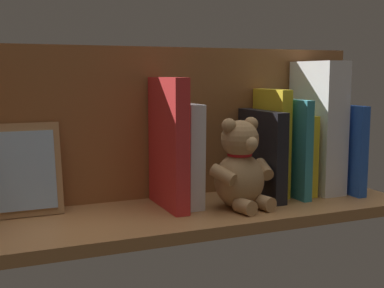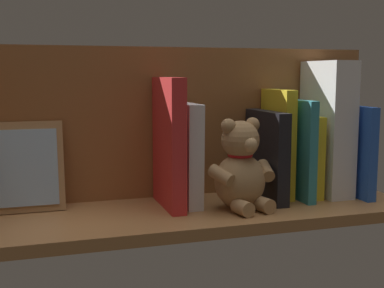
% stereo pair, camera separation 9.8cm
% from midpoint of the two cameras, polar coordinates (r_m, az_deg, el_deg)
% --- Properties ---
extents(ground_plane, '(0.87, 0.27, 0.02)m').
position_cam_midpoint_polar(ground_plane, '(1.01, -2.81, -7.71)').
color(ground_plane, '#9E6B3D').
extents(shelf_back_panel, '(0.87, 0.02, 0.31)m').
position_cam_midpoint_polar(shelf_back_panel, '(1.08, -4.96, 2.37)').
color(shelf_back_panel, '#955C31').
rests_on(shelf_back_panel, ground_plane).
extents(book_0, '(0.02, 0.17, 0.19)m').
position_cam_midpoint_polar(book_0, '(1.17, 13.61, -0.40)').
color(book_0, blue).
rests_on(book_0, ground_plane).
extents(dictionary_thick_white, '(0.06, 0.14, 0.29)m').
position_cam_midpoint_polar(dictionary_thick_white, '(1.15, 11.39, 1.86)').
color(dictionary_thick_white, white).
rests_on(dictionary_thick_white, ground_plane).
extents(book_1, '(0.02, 0.13, 0.17)m').
position_cam_midpoint_polar(book_1, '(1.13, 9.06, -1.05)').
color(book_1, yellow).
rests_on(book_1, ground_plane).
extents(book_2, '(0.02, 0.16, 0.21)m').
position_cam_midpoint_polar(book_2, '(1.11, 8.10, -0.37)').
color(book_2, teal).
rests_on(book_2, ground_plane).
extents(book_3, '(0.02, 0.12, 0.23)m').
position_cam_midpoint_polar(book_3, '(1.10, 6.27, 0.19)').
color(book_3, yellow).
rests_on(book_3, ground_plane).
extents(book_4, '(0.03, 0.16, 0.18)m').
position_cam_midpoint_polar(book_4, '(1.07, 5.16, -1.17)').
color(book_4, black).
rests_on(book_4, ground_plane).
extents(teddy_bear, '(0.14, 0.13, 0.18)m').
position_cam_midpoint_polar(teddy_bear, '(0.99, 2.58, -2.74)').
color(teddy_bear, tan).
rests_on(teddy_bear, ground_plane).
extents(book_5, '(0.03, 0.13, 0.20)m').
position_cam_midpoint_polar(book_5, '(1.02, -3.60, -1.15)').
color(book_5, silver).
rests_on(book_5, ground_plane).
extents(book_6, '(0.03, 0.15, 0.25)m').
position_cam_midpoint_polar(book_6, '(0.99, -5.50, 0.08)').
color(book_6, red).
rests_on(book_6, ground_plane).
extents(picture_frame_leaning, '(0.14, 0.05, 0.17)m').
position_cam_midpoint_polar(picture_frame_leaning, '(1.00, -21.14, -2.76)').
color(picture_frame_leaning, '#A87A4C').
rests_on(picture_frame_leaning, ground_plane).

